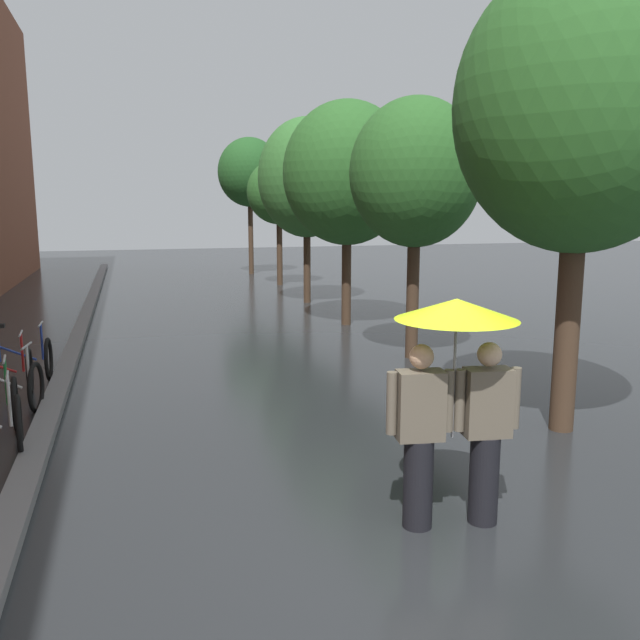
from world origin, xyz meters
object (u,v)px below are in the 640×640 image
(street_tree_1, at_px, (416,174))
(street_tree_3, at_px, (307,178))
(street_tree_4, at_px, (279,192))
(street_tree_0, at_px, (582,108))
(street_tree_5, at_px, (250,173))
(couple_under_umbrella, at_px, (455,380))
(street_tree_2, at_px, (347,174))
(parked_bicycle_4, at_px, (14,360))

(street_tree_1, height_order, street_tree_3, street_tree_3)
(street_tree_4, bearing_deg, street_tree_0, -90.11)
(street_tree_5, distance_m, couple_under_umbrella, 22.37)
(street_tree_5, bearing_deg, street_tree_0, -89.35)
(street_tree_1, bearing_deg, couple_under_umbrella, -111.22)
(street_tree_2, xyz_separation_m, street_tree_3, (0.07, 3.79, 0.06))
(street_tree_5, bearing_deg, street_tree_2, -90.02)
(street_tree_4, relative_size, couple_under_umbrella, 2.20)
(street_tree_4, distance_m, street_tree_5, 4.30)
(parked_bicycle_4, bearing_deg, street_tree_2, 27.10)
(street_tree_3, distance_m, street_tree_5, 8.65)
(street_tree_3, bearing_deg, street_tree_5, 90.44)
(street_tree_2, relative_size, street_tree_4, 1.17)
(street_tree_0, distance_m, street_tree_3, 11.60)
(street_tree_4, bearing_deg, street_tree_2, -91.84)
(street_tree_2, bearing_deg, couple_under_umbrella, -103.31)
(street_tree_1, distance_m, street_tree_5, 16.04)
(street_tree_1, relative_size, street_tree_4, 1.06)
(street_tree_2, distance_m, parked_bicycle_4, 8.19)
(parked_bicycle_4, bearing_deg, couple_under_umbrella, -54.37)
(street_tree_4, height_order, parked_bicycle_4, street_tree_4)
(street_tree_3, distance_m, parked_bicycle_4, 10.43)
(street_tree_0, height_order, street_tree_5, street_tree_0)
(street_tree_0, relative_size, street_tree_2, 1.09)
(street_tree_0, relative_size, street_tree_1, 1.20)
(street_tree_2, relative_size, parked_bicycle_4, 4.76)
(street_tree_3, height_order, couple_under_umbrella, street_tree_3)
(street_tree_1, bearing_deg, parked_bicycle_4, 178.67)
(street_tree_2, xyz_separation_m, parked_bicycle_4, (-6.73, -3.45, -3.14))
(street_tree_2, relative_size, couple_under_umbrella, 2.56)
(street_tree_3, bearing_deg, street_tree_0, -89.20)
(street_tree_1, height_order, street_tree_5, street_tree_5)
(street_tree_0, xyz_separation_m, street_tree_5, (-0.23, 20.22, 0.23))
(street_tree_3, height_order, street_tree_4, street_tree_3)
(street_tree_2, xyz_separation_m, street_tree_4, (0.26, 8.21, -0.25))
(couple_under_umbrella, bearing_deg, parked_bicycle_4, 125.63)
(street_tree_1, bearing_deg, street_tree_4, 89.04)
(parked_bicycle_4, bearing_deg, street_tree_5, 66.98)
(street_tree_2, height_order, parked_bicycle_4, street_tree_2)
(street_tree_0, distance_m, street_tree_4, 16.03)
(street_tree_4, bearing_deg, couple_under_umbrella, -98.11)
(couple_under_umbrella, bearing_deg, street_tree_2, 76.69)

